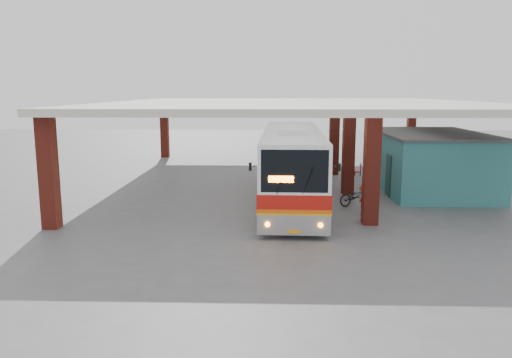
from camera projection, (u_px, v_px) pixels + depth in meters
The scene contains 8 objects.
ground at pixel (292, 206), 23.12m from camera, with size 90.00×90.00×0.00m, color #515154.
brick_columns at pixel (315, 147), 27.61m from camera, with size 20.10×21.60×4.35m.
canopy_roof at pixel (297, 104), 28.71m from camera, with size 21.00×23.00×0.30m, color beige.
shop_building at pixel (430, 161), 26.55m from camera, with size 5.20×8.20×3.11m.
coach_bus at pixel (292, 165), 23.58m from camera, with size 2.96×12.69×3.68m.
motorcycle at pixel (356, 196), 23.18m from camera, with size 0.61×1.75×0.92m, color black.
pedestrian at pixel (366, 194), 21.53m from camera, with size 0.63×0.41×1.73m, color red.
red_chair at pixel (359, 170), 31.40m from camera, with size 0.44×0.44×0.78m.
Camera 1 is at (-0.96, -22.58, 5.31)m, focal length 35.00 mm.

